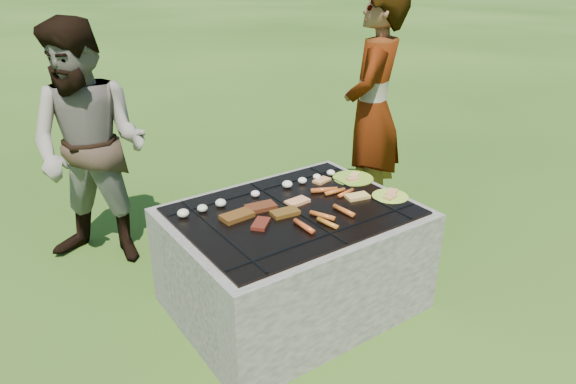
# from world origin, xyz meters

# --- Properties ---
(lawn) EXTENTS (60.00, 60.00, 0.00)m
(lawn) POSITION_xyz_m (0.00, 0.00, 0.00)
(lawn) COLOR #214310
(lawn) RESTS_ON ground
(fire_pit) EXTENTS (1.30, 1.00, 0.62)m
(fire_pit) POSITION_xyz_m (0.00, 0.00, 0.28)
(fire_pit) COLOR #9B9589
(fire_pit) RESTS_ON ground
(mushrooms) EXTENTS (1.06, 0.06, 0.04)m
(mushrooms) POSITION_xyz_m (-0.07, 0.26, 0.63)
(mushrooms) COLOR beige
(mushrooms) RESTS_ON fire_pit
(pork_slabs) EXTENTS (0.40, 0.29, 0.02)m
(pork_slabs) POSITION_xyz_m (-0.19, 0.05, 0.62)
(pork_slabs) COLOR brown
(pork_slabs) RESTS_ON fire_pit
(sausages) EXTENTS (0.52, 0.44, 0.03)m
(sausages) POSITION_xyz_m (0.16, -0.10, 0.63)
(sausages) COLOR #D35C22
(sausages) RESTS_ON fire_pit
(bread_on_grate) EXTENTS (0.46, 0.40, 0.02)m
(bread_on_grate) POSITION_xyz_m (0.26, 0.04, 0.62)
(bread_on_grate) COLOR #E4A675
(bread_on_grate) RESTS_ON fire_pit
(plate_far) EXTENTS (0.25, 0.25, 0.03)m
(plate_far) POSITION_xyz_m (0.56, 0.15, 0.61)
(plate_far) COLOR #B5C930
(plate_far) RESTS_ON fire_pit
(plate_near) EXTENTS (0.24, 0.24, 0.03)m
(plate_near) POSITION_xyz_m (0.56, -0.17, 0.61)
(plate_near) COLOR #FBFF3C
(plate_near) RESTS_ON fire_pit
(cook) EXTENTS (0.75, 0.70, 1.72)m
(cook) POSITION_xyz_m (1.09, 0.56, 0.86)
(cook) COLOR gray
(cook) RESTS_ON ground
(bystander) EXTENTS (0.96, 0.95, 1.56)m
(bystander) POSITION_xyz_m (-0.73, 1.14, 0.78)
(bystander) COLOR gray
(bystander) RESTS_ON ground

